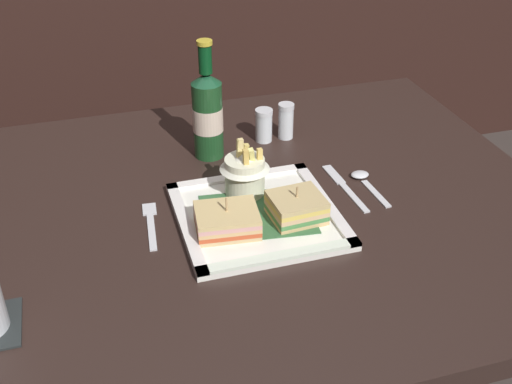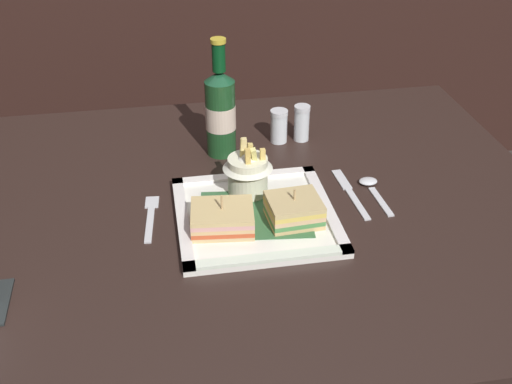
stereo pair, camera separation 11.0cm
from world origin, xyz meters
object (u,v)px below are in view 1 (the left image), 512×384
Objects in this scene: spoon at (364,179)px; salt_shaker at (264,127)px; knife at (343,186)px; fork at (151,223)px; sandwich_half_left at (227,220)px; fries_cup at (245,169)px; beer_bottle at (208,113)px; sandwich_half_right at (296,207)px; square_plate at (257,216)px; pepper_shaker at (286,123)px; dining_table at (255,249)px.

salt_shaker is (-0.13, 0.22, 0.03)m from spoon.
fork is at bearing -177.54° from knife.
fries_cup is (0.06, 0.10, 0.03)m from sandwich_half_left.
sandwich_half_left is 1.57× the size of salt_shaker.
spoon is (0.26, -0.19, -0.09)m from beer_bottle.
salt_shaker is (0.10, 0.20, -0.03)m from fries_cup.
salt_shaker is (0.04, 0.31, 0.00)m from sandwich_half_right.
fork is at bearing -169.96° from fries_cup.
square_plate is at bearing -163.21° from knife.
sandwich_half_right is 1.19× the size of pepper_shaker.
dining_table is at bearing -176.82° from spoon.
dining_table is 0.28m from salt_shaker.
beer_bottle is 1.91× the size of spoon.
dining_table is 7.81× the size of fork.
beer_bottle is 0.27m from fork.
salt_shaker is 0.05m from pepper_shaker.
beer_bottle is 0.33m from spoon.
pepper_shaker is (0.17, 0.03, -0.06)m from beer_bottle.
sandwich_half_left is 0.34m from salt_shaker.
beer_bottle is 0.14m from salt_shaker.
beer_bottle is 0.30m from knife.
dining_table is 0.16m from sandwich_half_right.
square_plate is 0.29m from salt_shaker.
fork is at bearing -177.18° from spoon.
knife is 2.43× the size of salt_shaker.
sandwich_half_left reaches higher than spoon.
square_plate is at bearing -88.98° from fries_cup.
sandwich_half_left reaches higher than sandwich_half_right.
pepper_shaker reaches higher than sandwich_half_left.
sandwich_half_left reaches higher than square_plate.
sandwich_half_right is at bearing -72.36° from beer_bottle.
sandwich_half_left reaches higher than dining_table.
beer_bottle is at bearing 100.69° from dining_table.
sandwich_half_right is at bearing -16.23° from fork.
sandwich_half_right is 0.25m from fork.
sandwich_half_right is (0.12, -0.00, 0.00)m from sandwich_half_left.
knife is at bearing 2.46° from fork.
beer_bottle is 3.38× the size of salt_shaker.
square_plate is at bearing 25.69° from sandwich_half_left.
salt_shaker is 0.92× the size of pepper_shaker.
square_plate is 1.13× the size of beer_bottle.
spoon is at bearing 27.99° from sandwich_half_right.
spoon is (0.04, 0.00, 0.00)m from knife.
sandwich_half_left is 1.44× the size of pepper_shaker.
beer_bottle reaches higher than square_plate.
knife is at bearing 19.08° from sandwich_half_left.
sandwich_half_left is 1.04× the size of fries_cup.
fries_cup reaches higher than sandwich_half_left.
dining_table is 11.81× the size of sandwich_half_right.
pepper_shaker reaches higher than knife.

